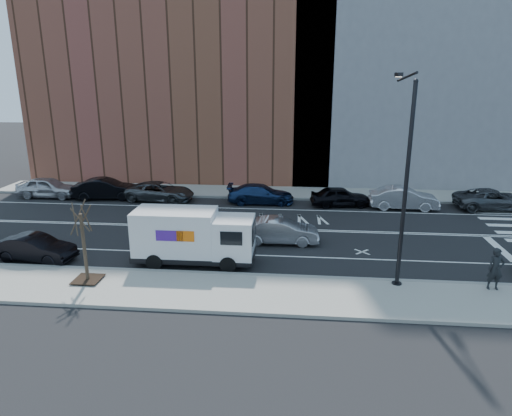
% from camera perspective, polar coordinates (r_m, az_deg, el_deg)
% --- Properties ---
extents(ground, '(120.00, 120.00, 0.00)m').
position_cam_1_polar(ground, '(28.30, 0.13, -2.61)').
color(ground, black).
rests_on(ground, ground).
extents(sidewalk_near, '(44.00, 3.60, 0.15)m').
position_cam_1_polar(sidewalk_near, '(20.20, -2.19, -10.53)').
color(sidewalk_near, gray).
rests_on(sidewalk_near, ground).
extents(sidewalk_far, '(44.00, 3.60, 0.15)m').
position_cam_1_polar(sidewalk_far, '(36.69, 1.38, 1.97)').
color(sidewalk_far, gray).
rests_on(sidewalk_far, ground).
extents(curb_near, '(44.00, 0.25, 0.17)m').
position_cam_1_polar(curb_near, '(21.80, -1.57, -8.38)').
color(curb_near, gray).
rests_on(curb_near, ground).
extents(curb_far, '(44.00, 0.25, 0.17)m').
position_cam_1_polar(curb_far, '(34.95, 1.17, 1.26)').
color(curb_far, gray).
rests_on(curb_far, ground).
extents(road_markings, '(40.00, 8.60, 0.01)m').
position_cam_1_polar(road_markings, '(28.30, 0.13, -2.60)').
color(road_markings, white).
rests_on(road_markings, ground).
extents(bldg_brick, '(26.00, 10.00, 22.00)m').
position_cam_1_polar(bldg_brick, '(43.55, -8.99, 18.57)').
color(bldg_brick, brown).
rests_on(bldg_brick, ground).
extents(bldg_concrete, '(20.00, 10.00, 26.00)m').
position_cam_1_polar(bldg_concrete, '(43.48, 19.32, 20.55)').
color(bldg_concrete, slate).
rests_on(bldg_concrete, ground).
extents(streetlight, '(0.44, 4.02, 9.34)m').
position_cam_1_polar(streetlight, '(20.67, 18.05, 4.03)').
color(streetlight, black).
rests_on(streetlight, ground).
extents(street_tree, '(1.20, 1.20, 3.75)m').
position_cam_1_polar(street_tree, '(21.96, -20.59, -5.42)').
color(street_tree, black).
rests_on(street_tree, ground).
extents(fedex_van, '(6.09, 2.20, 2.78)m').
position_cam_1_polar(fedex_van, '(23.01, -7.90, -3.48)').
color(fedex_van, black).
rests_on(fedex_van, ground).
extents(far_parked_a, '(4.66, 1.88, 1.59)m').
position_cam_1_polar(far_parked_a, '(38.79, -24.55, 2.36)').
color(far_parked_a, '#B2B1B6').
rests_on(far_parked_a, ground).
extents(far_parked_b, '(4.99, 2.26, 1.59)m').
position_cam_1_polar(far_parked_b, '(36.66, -18.24, 2.29)').
color(far_parked_b, black).
rests_on(far_parked_b, ground).
extents(far_parked_c, '(5.38, 2.98, 1.42)m').
position_cam_1_polar(far_parked_c, '(35.10, -11.92, 2.02)').
color(far_parked_c, '#424549').
rests_on(far_parked_c, ground).
extents(far_parked_d, '(4.95, 2.17, 1.42)m').
position_cam_1_polar(far_parked_d, '(33.66, 0.58, 1.76)').
color(far_parked_d, '#16284E').
rests_on(far_parked_d, ground).
extents(far_parked_e, '(4.40, 2.23, 1.44)m').
position_cam_1_polar(far_parked_e, '(33.47, 10.46, 1.42)').
color(far_parked_e, black).
rests_on(far_parked_e, ground).
extents(far_parked_f, '(4.78, 1.79, 1.56)m').
position_cam_1_polar(far_parked_f, '(33.91, 17.97, 1.18)').
color(far_parked_f, silver).
rests_on(far_parked_f, ground).
extents(far_parked_g, '(5.29, 2.65, 1.44)m').
position_cam_1_polar(far_parked_g, '(36.23, 27.48, 0.95)').
color(far_parked_g, '#44474B').
rests_on(far_parked_g, ground).
extents(driving_sedan, '(4.40, 1.66, 1.44)m').
position_cam_1_polar(driving_sedan, '(25.80, 3.02, -2.86)').
color(driving_sedan, '#ACABB0').
rests_on(driving_sedan, ground).
extents(near_parked_rear_a, '(4.21, 1.88, 1.34)m').
position_cam_1_polar(near_parked_rear_a, '(25.97, -25.86, -4.53)').
color(near_parked_rear_a, black).
rests_on(near_parked_rear_a, ground).
extents(pedestrian, '(0.70, 0.47, 1.89)m').
position_cam_1_polar(pedestrian, '(22.50, 27.77, -6.76)').
color(pedestrian, black).
rests_on(pedestrian, sidewalk_near).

